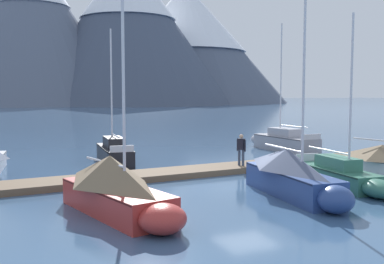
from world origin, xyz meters
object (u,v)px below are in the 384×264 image
at_px(sailboat_second_berth, 117,188).
at_px(person_on_dock, 241,148).
at_px(sailboat_far_berth, 343,175).
at_px(mooring_buoy_channel_marker, 300,169).
at_px(sailboat_mid_dock_starboard, 293,174).
at_px(sailboat_end_of_dock, 281,141).
at_px(sailboat_mid_dock_port, 113,152).

relative_size(sailboat_second_berth, person_on_dock, 5.06).
bearing_deg(sailboat_far_berth, mooring_buoy_channel_marker, 85.55).
relative_size(sailboat_far_berth, person_on_dock, 4.47).
xyz_separation_m(sailboat_far_berth, person_on_dock, (-2.03, 5.47, 0.73)).
xyz_separation_m(sailboat_second_berth, sailboat_mid_dock_starboard, (7.19, -0.14, -0.03)).
bearing_deg(sailboat_end_of_dock, person_on_dock, -136.80).
bearing_deg(sailboat_mid_dock_starboard, mooring_buoy_channel_marker, 49.65).
distance_m(sailboat_second_berth, sailboat_far_berth, 10.34).
xyz_separation_m(sailboat_mid_dock_port, sailboat_end_of_dock, (12.93, 1.13, 0.03)).
relative_size(sailboat_second_berth, sailboat_mid_dock_starboard, 0.97).
bearing_deg(sailboat_far_berth, sailboat_mid_dock_port, 123.73).
bearing_deg(sailboat_end_of_dock, sailboat_far_berth, -113.42).
height_order(sailboat_second_berth, sailboat_far_berth, sailboat_second_berth).
distance_m(sailboat_far_berth, sailboat_end_of_dock, 13.55).
bearing_deg(sailboat_mid_dock_port, sailboat_mid_dock_starboard, -69.67).
distance_m(sailboat_far_berth, mooring_buoy_channel_marker, 3.41).
height_order(sailboat_second_berth, sailboat_mid_dock_starboard, sailboat_mid_dock_starboard).
relative_size(sailboat_mid_dock_starboard, sailboat_far_berth, 1.17).
bearing_deg(sailboat_far_berth, sailboat_mid_dock_starboard, -169.00).
bearing_deg(sailboat_end_of_dock, sailboat_second_berth, -140.59).
bearing_deg(sailboat_second_berth, mooring_buoy_channel_marker, 20.03).
relative_size(sailboat_mid_dock_port, sailboat_far_berth, 1.06).
bearing_deg(sailboat_mid_dock_port, mooring_buoy_channel_marker, -45.38).
distance_m(sailboat_mid_dock_starboard, sailboat_far_berth, 3.21).
relative_size(sailboat_second_berth, sailboat_mid_dock_port, 1.07).
bearing_deg(sailboat_second_berth, sailboat_mid_dock_starboard, -1.10).
relative_size(sailboat_second_berth, mooring_buoy_channel_marker, 13.89).
bearing_deg(sailboat_second_berth, sailboat_end_of_dock, 39.41).
relative_size(sailboat_mid_dock_starboard, mooring_buoy_channel_marker, 14.36).
distance_m(sailboat_end_of_dock, mooring_buoy_channel_marker, 10.40).
distance_m(person_on_dock, mooring_buoy_channel_marker, 3.25).
bearing_deg(sailboat_far_berth, person_on_dock, 110.40).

